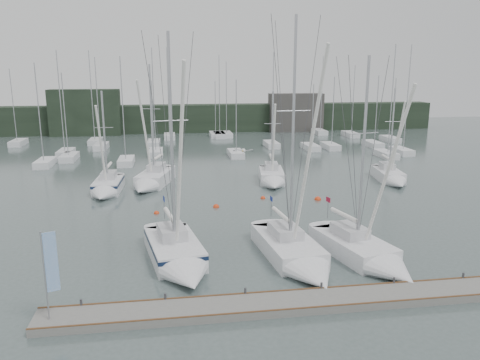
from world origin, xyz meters
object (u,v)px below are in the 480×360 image
sailboat_mid_a (106,188)px  sailboat_mid_e (392,178)px  buoy_b (263,198)px  buoy_d (318,200)px  sailboat_near_center (299,259)px  sailboat_mid_b (151,181)px  dock_banner (49,267)px  sailboat_mid_c (272,179)px  buoy_c (157,213)px  sailboat_near_right (371,257)px  buoy_a (216,207)px  sailboat_near_left (179,258)px

sailboat_mid_a → sailboat_mid_e: (28.58, 0.29, -0.06)m
buoy_b → buoy_d: buoy_d is taller
sailboat_near_center → sailboat_mid_e: sailboat_near_center is taller
sailboat_mid_a → sailboat_mid_b: bearing=30.2°
sailboat_mid_a → dock_banner: 23.55m
sailboat_mid_c → sailboat_mid_a: bearing=-166.4°
dock_banner → sailboat_mid_c: bearing=35.5°
sailboat_mid_b → buoy_c: (0.74, -8.87, -0.60)m
sailboat_mid_a → dock_banner: (0.54, -23.43, 2.32)m
sailboat_near_right → sailboat_mid_e: bearing=47.2°
sailboat_near_right → buoy_a: sailboat_near_right is taller
sailboat_near_center → sailboat_mid_c: size_ratio=1.54×
sailboat_mid_c → sailboat_mid_e: size_ratio=0.98×
sailboat_near_left → dock_banner: (-5.82, -5.61, 2.30)m
sailboat_mid_a → sailboat_mid_b: size_ratio=0.81×
sailboat_near_right → buoy_c: bearing=122.7°
sailboat_near_left → sailboat_mid_c: sailboat_near_left is taller
sailboat_near_center → sailboat_near_right: bearing=-11.2°
sailboat_mid_b → sailboat_mid_e: sailboat_mid_b is taller
dock_banner → sailboat_near_center: bearing=-2.3°
dock_banner → sailboat_mid_e: bearing=17.9°
sailboat_mid_b → buoy_d: (15.00, -6.89, -0.60)m
sailboat_mid_a → sailboat_mid_e: sailboat_mid_e is taller
sailboat_near_center → sailboat_mid_a: 23.04m
buoy_a → buoy_d: buoy_d is taller
buoy_a → sailboat_mid_c: bearing=48.0°
sailboat_mid_e → buoy_c: bearing=-154.8°
sailboat_near_left → sailboat_mid_b: (-2.33, 19.91, 0.00)m
sailboat_near_right → buoy_b: 15.89m
sailboat_near_left → buoy_a: sailboat_near_left is taller
buoy_a → buoy_c: bearing=-168.2°
sailboat_mid_b → buoy_c: bearing=-69.4°
buoy_d → sailboat_near_center: bearing=-112.0°
sailboat_mid_e → buoy_b: 14.88m
sailboat_mid_c → buoy_c: (-11.46, -8.23, -0.56)m
sailboat_near_left → sailboat_mid_b: 20.04m
buoy_a → dock_banner: 20.15m
buoy_a → buoy_b: bearing=25.1°
sailboat_near_center → buoy_a: 13.52m
dock_banner → sailboat_mid_a: bearing=69.0°
buoy_c → buoy_b: bearing=18.4°
sailboat_near_left → sailboat_near_right: bearing=-16.8°
dock_banner → buoy_b: bearing=33.0°
sailboat_near_center → dock_banner: 13.88m
sailboat_mid_a → buoy_a: sailboat_mid_a is taller
sailboat_near_center → buoy_a: bearing=99.5°
sailboat_near_left → sailboat_near_right: sailboat_near_left is taller
sailboat_near_left → sailboat_mid_c: 21.65m
buoy_b → buoy_d: size_ratio=0.74×
sailboat_mid_a → sailboat_near_center: bearing=-51.6°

